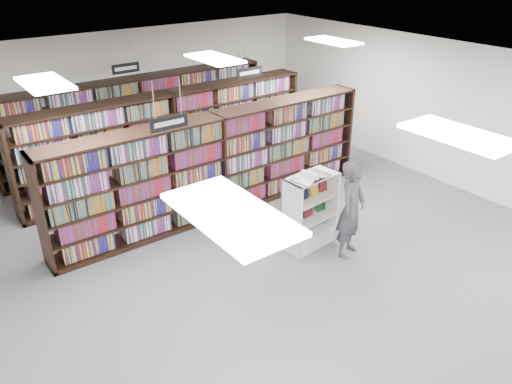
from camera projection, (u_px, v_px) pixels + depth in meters
floor at (280, 254)px, 9.02m from camera, size 12.00×12.00×0.00m
ceiling at (284, 78)px, 7.59m from camera, size 10.00×12.00×0.10m
wall_back at (132, 95)px, 12.62m from camera, size 10.00×0.10×3.20m
wall_right at (458, 117)px, 10.96m from camera, size 0.10×12.00×3.20m
bookshelf_row_near at (218, 165)px, 9.99m from camera, size 7.00×0.60×2.10m
bookshelf_row_mid at (171, 137)px, 11.43m from camera, size 7.00×0.60×2.10m
bookshelf_row_far at (140, 118)px, 12.65m from camera, size 7.00×0.60×2.10m
aisle_sign_left at (169, 122)px, 7.81m from camera, size 0.65×0.02×0.80m
aisle_sign_right at (249, 72)px, 10.84m from camera, size 0.65×0.02×0.80m
aisle_sign_center at (126, 67)px, 11.22m from camera, size 0.65×0.02×0.80m
troffer_front_left at (231, 214)px, 3.86m from camera, size 0.60×1.20×0.04m
troffer_front_center at (459, 135)px, 5.45m from camera, size 0.60×1.20×0.04m
troffer_back_left at (44, 83)px, 7.45m from camera, size 0.60×1.20×0.04m
troffer_back_center at (214, 58)px, 9.05m from camera, size 0.60×1.20×0.04m
troffer_back_right at (334, 41)px, 10.64m from camera, size 0.60×1.20×0.04m
endcap_display at (308, 221)px, 9.14m from camera, size 1.04×0.59×1.40m
open_book at (311, 176)px, 8.60m from camera, size 0.73×0.50×0.13m
shopper at (351, 210)px, 8.65m from camera, size 0.76×0.64×1.79m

